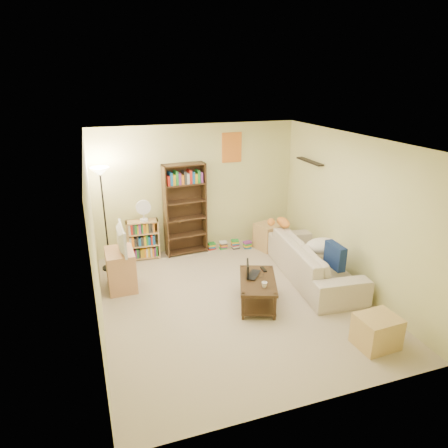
{
  "coord_description": "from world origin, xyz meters",
  "views": [
    {
      "loc": [
        -1.91,
        -5.14,
        3.32
      ],
      "look_at": [
        0.04,
        0.68,
        1.05
      ],
      "focal_mm": 32.0,
      "sensor_mm": 36.0,
      "label": 1
    }
  ],
  "objects_px": {
    "coffee_table": "(258,288)",
    "laptop": "(257,275)",
    "tall_bookshelf": "(185,207)",
    "end_cabinet": "(377,331)",
    "sofa": "(314,261)",
    "floor_lamp": "(102,189)",
    "television": "(118,239)",
    "short_bookshelf": "(143,240)",
    "tabby_cat": "(281,222)",
    "desk_fan": "(143,210)",
    "side_table": "(268,236)",
    "tv_stand": "(121,270)",
    "mug": "(264,285)"
  },
  "relations": [
    {
      "from": "coffee_table",
      "to": "laptop",
      "type": "height_order",
      "value": "laptop"
    },
    {
      "from": "laptop",
      "to": "tall_bookshelf",
      "type": "distance_m",
      "value": 2.29
    },
    {
      "from": "coffee_table",
      "to": "end_cabinet",
      "type": "xyz_separation_m",
      "value": [
        1.07,
        -1.43,
        -0.06
      ]
    },
    {
      "from": "coffee_table",
      "to": "tall_bookshelf",
      "type": "xyz_separation_m",
      "value": [
        -0.59,
        2.24,
        0.67
      ]
    },
    {
      "from": "sofa",
      "to": "floor_lamp",
      "type": "relative_size",
      "value": 1.24
    },
    {
      "from": "television",
      "to": "short_bookshelf",
      "type": "distance_m",
      "value": 1.27
    },
    {
      "from": "sofa",
      "to": "television",
      "type": "height_order",
      "value": "television"
    },
    {
      "from": "tabby_cat",
      "to": "television",
      "type": "distance_m",
      "value": 3.0
    },
    {
      "from": "sofa",
      "to": "desk_fan",
      "type": "relative_size",
      "value": 5.64
    },
    {
      "from": "side_table",
      "to": "tv_stand",
      "type": "bearing_deg",
      "value": -166.24
    },
    {
      "from": "desk_fan",
      "to": "television",
      "type": "bearing_deg",
      "value": -118.66
    },
    {
      "from": "mug",
      "to": "tv_stand",
      "type": "xyz_separation_m",
      "value": [
        -1.94,
        1.44,
        -0.13
      ]
    },
    {
      "from": "tall_bookshelf",
      "to": "side_table",
      "type": "xyz_separation_m",
      "value": [
        1.64,
        -0.32,
        -0.69
      ]
    },
    {
      "from": "desk_fan",
      "to": "end_cabinet",
      "type": "xyz_separation_m",
      "value": [
        2.46,
        -3.64,
        -0.79
      ]
    },
    {
      "from": "coffee_table",
      "to": "end_cabinet",
      "type": "relative_size",
      "value": 2.09
    },
    {
      "from": "tv_stand",
      "to": "tall_bookshelf",
      "type": "bearing_deg",
      "value": 36.62
    },
    {
      "from": "short_bookshelf",
      "to": "tall_bookshelf",
      "type": "bearing_deg",
      "value": 2.54
    },
    {
      "from": "mug",
      "to": "laptop",
      "type": "bearing_deg",
      "value": 86.0
    },
    {
      "from": "laptop",
      "to": "television",
      "type": "relative_size",
      "value": 0.56
    },
    {
      "from": "mug",
      "to": "short_bookshelf",
      "type": "xyz_separation_m",
      "value": [
        -1.43,
        2.49,
        -0.08
      ]
    },
    {
      "from": "mug",
      "to": "floor_lamp",
      "type": "xyz_separation_m",
      "value": [
        -2.09,
        2.24,
        1.04
      ]
    },
    {
      "from": "laptop",
      "to": "end_cabinet",
      "type": "bearing_deg",
      "value": -107.42
    },
    {
      "from": "tv_stand",
      "to": "desk_fan",
      "type": "xyz_separation_m",
      "value": [
        0.55,
        1.01,
        0.67
      ]
    },
    {
      "from": "laptop",
      "to": "short_bookshelf",
      "type": "distance_m",
      "value": 2.59
    },
    {
      "from": "laptop",
      "to": "sofa",
      "type": "bearing_deg",
      "value": -34.53
    },
    {
      "from": "coffee_table",
      "to": "floor_lamp",
      "type": "height_order",
      "value": "floor_lamp"
    },
    {
      "from": "side_table",
      "to": "television",
      "type": "bearing_deg",
      "value": -166.24
    },
    {
      "from": "tv_stand",
      "to": "side_table",
      "type": "xyz_separation_m",
      "value": [
        2.99,
        0.73,
        -0.07
      ]
    },
    {
      "from": "end_cabinet",
      "to": "desk_fan",
      "type": "bearing_deg",
      "value": 124.05
    },
    {
      "from": "floor_lamp",
      "to": "sofa",
      "type": "bearing_deg",
      "value": -24.26
    },
    {
      "from": "tall_bookshelf",
      "to": "end_cabinet",
      "type": "xyz_separation_m",
      "value": [
        1.66,
        -3.68,
        -0.74
      ]
    },
    {
      "from": "floor_lamp",
      "to": "laptop",
      "type": "bearing_deg",
      "value": -41.93
    },
    {
      "from": "tabby_cat",
      "to": "short_bookshelf",
      "type": "bearing_deg",
      "value": 160.87
    },
    {
      "from": "desk_fan",
      "to": "side_table",
      "type": "xyz_separation_m",
      "value": [
        2.44,
        -0.28,
        -0.74
      ]
    },
    {
      "from": "laptop",
      "to": "side_table",
      "type": "height_order",
      "value": "side_table"
    },
    {
      "from": "tabby_cat",
      "to": "short_bookshelf",
      "type": "xyz_separation_m",
      "value": [
        -2.48,
        0.86,
        -0.37
      ]
    },
    {
      "from": "tabby_cat",
      "to": "tall_bookshelf",
      "type": "bearing_deg",
      "value": 152.27
    },
    {
      "from": "coffee_table",
      "to": "short_bookshelf",
      "type": "xyz_separation_m",
      "value": [
        -1.43,
        2.24,
        0.11
      ]
    },
    {
      "from": "laptop",
      "to": "tv_stand",
      "type": "relative_size",
      "value": 0.63
    },
    {
      "from": "television",
      "to": "short_bookshelf",
      "type": "height_order",
      "value": "television"
    },
    {
      "from": "sofa",
      "to": "mug",
      "type": "relative_size",
      "value": 19.26
    },
    {
      "from": "coffee_table",
      "to": "laptop",
      "type": "relative_size",
      "value": 2.61
    },
    {
      "from": "tabby_cat",
      "to": "coffee_table",
      "type": "relative_size",
      "value": 0.48
    },
    {
      "from": "coffee_table",
      "to": "laptop",
      "type": "bearing_deg",
      "value": 98.53
    },
    {
      "from": "end_cabinet",
      "to": "coffee_table",
      "type": "bearing_deg",
      "value": 126.74
    },
    {
      "from": "coffee_table",
      "to": "floor_lamp",
      "type": "xyz_separation_m",
      "value": [
        -2.09,
        2.0,
        1.23
      ]
    },
    {
      "from": "coffee_table",
      "to": "short_bookshelf",
      "type": "height_order",
      "value": "short_bookshelf"
    },
    {
      "from": "tabby_cat",
      "to": "desk_fan",
      "type": "bearing_deg",
      "value": 161.43
    },
    {
      "from": "mug",
      "to": "end_cabinet",
      "type": "relative_size",
      "value": 0.24
    },
    {
      "from": "tabby_cat",
      "to": "laptop",
      "type": "distance_m",
      "value": 1.68
    }
  ]
}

